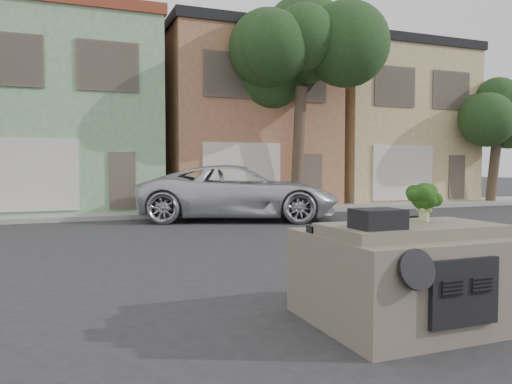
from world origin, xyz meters
TOP-DOWN VIEW (x-y plane):
  - ground_plane at (0.00, 0.00)m, footprint 120.00×120.00m
  - sidewalk at (0.00, 10.50)m, footprint 40.00×3.00m
  - townhouse_mint at (-3.50, 14.50)m, footprint 7.20×8.20m
  - townhouse_tan at (4.00, 14.50)m, footprint 7.20×8.20m
  - townhouse_beige at (11.50, 14.50)m, footprint 7.20×8.20m
  - silver_pickup at (1.85, 7.74)m, footprint 7.05×5.03m
  - tree_near at (5.00, 9.80)m, footprint 4.40×4.00m
  - tree_far at (15.00, 9.80)m, footprint 3.20×3.00m
  - car_dashboard at (0.00, -3.00)m, footprint 2.00×1.80m
  - instrument_hump at (-0.58, -3.35)m, footprint 0.48×0.38m
  - wiper_arm at (0.28, -2.62)m, footprint 0.69×0.15m
  - broccoli at (0.28, -3.02)m, footprint 0.40×0.40m

SIDE VIEW (x-z plane):
  - ground_plane at x=0.00m, z-range 0.00..0.00m
  - silver_pickup at x=1.85m, z-range -0.89..0.89m
  - sidewalk at x=0.00m, z-range 0.00..0.15m
  - car_dashboard at x=0.00m, z-range 0.00..1.12m
  - wiper_arm at x=0.28m, z-range 1.12..1.14m
  - instrument_hump at x=-0.58m, z-range 1.12..1.32m
  - broccoli at x=0.28m, z-range 1.12..1.57m
  - tree_far at x=15.00m, z-range 0.00..6.00m
  - townhouse_mint at x=-3.50m, z-range 0.00..7.55m
  - townhouse_tan at x=4.00m, z-range 0.00..7.55m
  - townhouse_beige at x=11.50m, z-range 0.00..7.55m
  - tree_near at x=5.00m, z-range 0.00..8.50m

